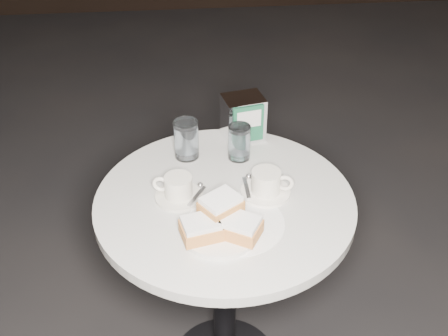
% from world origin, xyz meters
% --- Properties ---
extents(cafe_table, '(0.70, 0.70, 0.74)m').
position_xyz_m(cafe_table, '(0.00, 0.00, 0.55)').
color(cafe_table, black).
rests_on(cafe_table, ground).
extents(sugar_spill, '(0.29, 0.29, 0.00)m').
position_xyz_m(sugar_spill, '(0.02, -0.10, 0.75)').
color(sugar_spill, white).
rests_on(sugar_spill, cafe_table).
extents(beignet_plate, '(0.21, 0.21, 0.09)m').
position_xyz_m(beignet_plate, '(-0.02, -0.14, 0.78)').
color(beignet_plate, silver).
rests_on(beignet_plate, cafe_table).
extents(coffee_cup_left, '(0.16, 0.16, 0.07)m').
position_xyz_m(coffee_cup_left, '(-0.12, 0.02, 0.77)').
color(coffee_cup_left, beige).
rests_on(coffee_cup_left, cafe_table).
extents(coffee_cup_right, '(0.16, 0.16, 0.07)m').
position_xyz_m(coffee_cup_right, '(0.11, 0.01, 0.78)').
color(coffee_cup_right, white).
rests_on(coffee_cup_right, cafe_table).
extents(water_glass_left, '(0.10, 0.10, 0.12)m').
position_xyz_m(water_glass_left, '(-0.09, 0.21, 0.80)').
color(water_glass_left, white).
rests_on(water_glass_left, cafe_table).
extents(water_glass_right, '(0.08, 0.08, 0.11)m').
position_xyz_m(water_glass_right, '(0.06, 0.19, 0.80)').
color(water_glass_right, silver).
rests_on(water_glass_right, cafe_table).
extents(napkin_dispenser, '(0.14, 0.12, 0.14)m').
position_xyz_m(napkin_dispenser, '(0.08, 0.30, 0.81)').
color(napkin_dispenser, white).
rests_on(napkin_dispenser, cafe_table).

